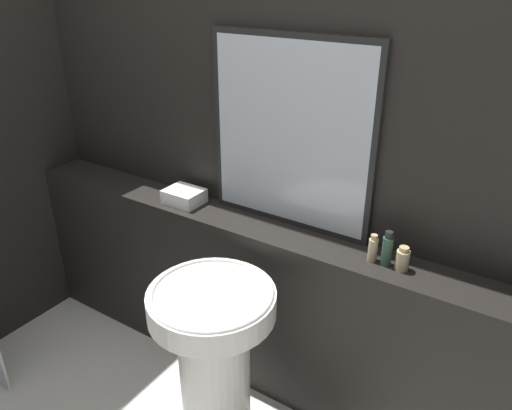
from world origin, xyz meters
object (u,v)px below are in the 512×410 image
at_px(towel_stack, 184,196).
at_px(conditioner_bottle, 387,249).
at_px(shampoo_bottle, 373,249).
at_px(mirror, 290,135).
at_px(pedestal_sink, 214,354).
at_px(lotion_bottle, 403,259).

bearing_deg(towel_stack, conditioner_bottle, 0.00).
bearing_deg(conditioner_bottle, shampoo_bottle, -180.00).
relative_size(mirror, towel_stack, 4.58).
xyz_separation_m(pedestal_sink, mirror, (0.03, 0.54, 0.82)).
height_order(towel_stack, lotion_bottle, lotion_bottle).
distance_m(pedestal_sink, lotion_bottle, 0.87).
bearing_deg(shampoo_bottle, mirror, 167.47).
bearing_deg(pedestal_sink, lotion_bottle, 36.23).
distance_m(pedestal_sink, mirror, 0.98).
distance_m(mirror, towel_stack, 0.67).
relative_size(shampoo_bottle, conditioner_bottle, 0.79).
xyz_separation_m(pedestal_sink, conditioner_bottle, (0.54, 0.44, 0.47)).
bearing_deg(lotion_bottle, conditioner_bottle, 180.00).
bearing_deg(lotion_bottle, towel_stack, 180.00).
xyz_separation_m(conditioner_bottle, lotion_bottle, (0.07, -0.00, -0.02)).
bearing_deg(towel_stack, pedestal_sink, -41.12).
xyz_separation_m(towel_stack, lotion_bottle, (1.11, 0.00, 0.01)).
relative_size(mirror, conditioner_bottle, 5.69).
bearing_deg(shampoo_bottle, pedestal_sink, -137.42).
bearing_deg(pedestal_sink, shampoo_bottle, 42.58).
distance_m(mirror, shampoo_bottle, 0.59).
distance_m(pedestal_sink, shampoo_bottle, 0.79).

